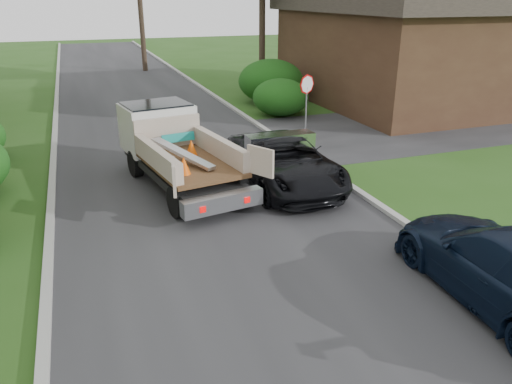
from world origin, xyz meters
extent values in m
plane|color=#254B15|center=(0.00, 0.00, 0.00)|extent=(120.00, 120.00, 0.00)
cube|color=#28282B|center=(0.00, 10.00, 0.00)|extent=(8.00, 90.00, 0.02)
cube|color=#28282B|center=(12.00, 9.00, 0.01)|extent=(16.00, 7.00, 0.02)
cube|color=#9E9E99|center=(-4.10, 10.00, 0.06)|extent=(0.20, 90.00, 0.12)
cube|color=#9E9E99|center=(4.10, 10.00, 0.06)|extent=(0.20, 90.00, 0.12)
cylinder|color=slate|center=(5.20, 9.00, 1.00)|extent=(0.06, 0.06, 2.00)
cylinder|color=#B20A0A|center=(5.20, 9.00, 2.10)|extent=(0.71, 0.32, 0.76)
cube|color=#3C2518|center=(13.00, 14.00, 2.25)|extent=(9.00, 12.00, 4.50)
ellipsoid|color=#1B4910|center=(5.80, 13.00, 0.85)|extent=(2.60, 2.60, 1.70)
ellipsoid|color=#1B4910|center=(6.50, 16.00, 1.10)|extent=(3.38, 3.38, 2.21)
cylinder|color=#2D2119|center=(7.50, 20.00, 4.25)|extent=(0.36, 0.36, 8.50)
cylinder|color=black|center=(-1.64, 6.73, 0.42)|extent=(0.42, 0.87, 0.83)
cylinder|color=black|center=(0.09, 7.03, 0.42)|extent=(0.42, 0.87, 0.83)
cylinder|color=black|center=(-1.04, 3.26, 0.42)|extent=(0.42, 0.87, 0.83)
cylinder|color=black|center=(0.69, 3.56, 0.42)|extent=(0.42, 0.87, 0.83)
cube|color=black|center=(-0.49, 5.24, 0.57)|extent=(2.74, 5.61, 0.22)
cube|color=silver|center=(-0.82, 7.15, 1.39)|extent=(2.29, 1.99, 1.44)
cube|color=black|center=(-0.82, 7.15, 1.90)|extent=(2.13, 1.83, 0.51)
cube|color=#472D19|center=(-0.38, 4.60, 0.93)|extent=(2.57, 3.63, 0.11)
cube|color=beige|center=(-0.66, 6.24, 1.44)|extent=(2.03, 0.44, 0.93)
cube|color=beige|center=(-1.29, 4.44, 1.25)|extent=(0.76, 3.15, 0.56)
cube|color=beige|center=(0.53, 4.75, 1.25)|extent=(0.76, 3.15, 0.56)
cube|color=silver|center=(-0.04, 2.63, 0.51)|extent=(2.16, 0.68, 0.42)
cube|color=#B20505|center=(-0.61, 2.36, 0.51)|extent=(0.15, 0.06, 0.15)
cube|color=#B20505|center=(0.58, 2.57, 0.51)|extent=(0.15, 0.06, 0.15)
cube|color=beige|center=(-1.21, 2.57, 1.34)|extent=(0.22, 0.83, 0.74)
cube|color=beige|center=(1.07, 2.96, 1.34)|extent=(0.48, 0.76, 0.74)
cube|color=silver|center=(-0.58, 4.66, 1.24)|extent=(1.36, 2.25, 0.43)
cone|color=#F2590A|center=(-0.74, 3.69, 1.21)|extent=(0.39, 0.39, 0.46)
cone|color=#F2590A|center=(-0.20, 5.19, 1.21)|extent=(0.39, 0.39, 0.46)
cube|color=#148C84|center=(-0.40, 6.05, 1.31)|extent=(1.02, 0.26, 0.26)
imported|color=black|center=(2.40, 4.50, 0.72)|extent=(2.50, 5.22, 1.43)
imported|color=black|center=(3.80, -2.50, 0.74)|extent=(2.39, 5.20, 1.47)
camera|label=1|loc=(-3.12, -8.29, 5.28)|focal=35.00mm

